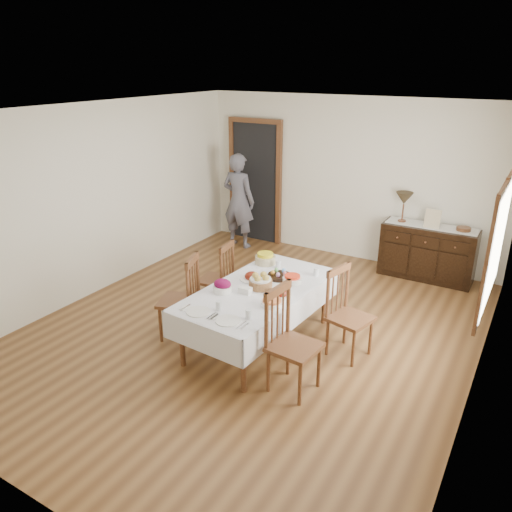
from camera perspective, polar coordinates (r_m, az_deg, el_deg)
The scene contains 26 objects.
ground at distance 6.18m, azimuth -0.48°, elevation -8.52°, with size 6.00×6.00×0.00m, color brown.
room_shell at distance 5.97m, azimuth 0.37°, elevation 7.42°, with size 5.02×6.02×2.65m.
dining_table at distance 5.66m, azimuth 0.31°, elevation -4.54°, with size 1.17×2.09×0.70m.
chair_left_near at distance 5.89m, azimuth -8.40°, elevation -4.65°, with size 0.54×0.54×1.03m.
chair_left_far at distance 6.48m, azimuth -4.31°, elevation -2.35°, with size 0.44×0.44×0.95m.
chair_right_near at distance 4.95m, azimuth 3.87°, elevation -9.52°, with size 0.49×0.49×1.08m.
chair_right_far at distance 5.60m, azimuth 10.32°, elevation -6.33°, with size 0.51×0.51×1.02m.
sideboard at distance 7.89m, azimuth 18.99°, elevation 0.38°, with size 1.36×0.50×0.81m.
person at distance 8.67m, azimuth -2.00°, elevation 6.68°, with size 0.55×0.35×1.76m, color #5A5967.
bread_basket at distance 5.61m, azimuth 0.52°, elevation -2.98°, with size 0.27×0.27×0.17m.
egg_basket at distance 5.88m, azimuth 2.66°, elevation -2.24°, with size 0.27×0.27×0.10m.
ham_platter_a at distance 5.84m, azimuth -0.42°, elevation -2.43°, with size 0.29×0.29×0.11m.
ham_platter_b at distance 5.45m, azimuth 2.72°, elevation -4.25°, with size 0.27×0.27×0.11m.
beet_bowl at distance 5.53m, azimuth -3.85°, elevation -3.46°, with size 0.21×0.21×0.15m.
carrot_bowl at distance 5.77m, azimuth 4.17°, elevation -2.64°, with size 0.23×0.23×0.09m.
pineapple_bowl at distance 6.28m, azimuth 1.07°, elevation -0.31°, with size 0.26×0.26×0.14m.
casserole_dish at distance 5.24m, azimuth 1.83°, elevation -5.33°, with size 0.23×0.23×0.07m.
butter_dish at distance 5.50m, azimuth -1.26°, elevation -3.93°, with size 0.15×0.10×0.07m.
setting_left at distance 5.15m, azimuth -5.85°, elevation -6.10°, with size 0.43×0.31×0.10m.
setting_right at distance 4.96m, azimuth -2.48°, elevation -7.12°, with size 0.43×0.31×0.10m.
glass_far_a at distance 6.15m, azimuth 2.54°, elevation -0.98°, with size 0.06×0.06×0.10m.
glass_far_b at distance 5.98m, azimuth 6.89°, elevation -1.80°, with size 0.06×0.06×0.10m.
runner at distance 7.79m, azimuth 19.45°, elevation 3.26°, with size 1.30×0.35×0.01m.
table_lamp at distance 7.77m, azimuth 16.58°, elevation 6.25°, with size 0.26×0.26×0.46m.
picture_frame at distance 7.66m, azimuth 19.53°, elevation 4.00°, with size 0.22×0.08×0.28m.
deco_bowl at distance 7.72m, azimuth 22.64°, elevation 2.84°, with size 0.20×0.20×0.06m.
Camera 1 is at (2.77, -4.58, 3.09)m, focal length 35.00 mm.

